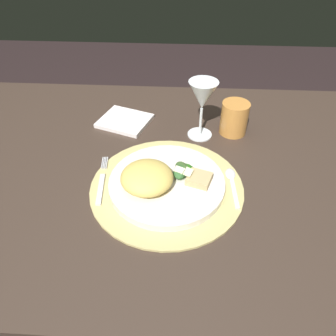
# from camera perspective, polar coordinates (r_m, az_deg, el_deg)

# --- Properties ---
(ground_plane) EXTENTS (6.00, 6.00, 0.00)m
(ground_plane) POSITION_cam_1_polar(r_m,az_deg,el_deg) (1.45, -1.46, -22.66)
(ground_plane) COLOR black
(dining_table) EXTENTS (1.30, 0.88, 0.76)m
(dining_table) POSITION_cam_1_polar(r_m,az_deg,el_deg) (0.95, -2.07, -6.48)
(dining_table) COLOR #382B22
(dining_table) RESTS_ON ground
(placemat) EXTENTS (0.37, 0.37, 0.01)m
(placemat) POSITION_cam_1_polar(r_m,az_deg,el_deg) (0.77, -0.21, -3.39)
(placemat) COLOR tan
(placemat) RESTS_ON dining_table
(dinner_plate) EXTENTS (0.28, 0.28, 0.02)m
(dinner_plate) POSITION_cam_1_polar(r_m,az_deg,el_deg) (0.76, -0.22, -2.73)
(dinner_plate) COLOR silver
(dinner_plate) RESTS_ON placemat
(pasta_serving) EXTENTS (0.15, 0.15, 0.05)m
(pasta_serving) POSITION_cam_1_polar(r_m,az_deg,el_deg) (0.73, -3.82, -1.69)
(pasta_serving) COLOR #E2C25E
(pasta_serving) RESTS_ON dinner_plate
(salad_greens) EXTENTS (0.07, 0.07, 0.03)m
(salad_greens) POSITION_cam_1_polar(r_m,az_deg,el_deg) (0.77, 2.74, -0.43)
(salad_greens) COLOR #2F5A2C
(salad_greens) RESTS_ON dinner_plate
(bread_piece) EXTENTS (0.07, 0.06, 0.02)m
(bread_piece) POSITION_cam_1_polar(r_m,az_deg,el_deg) (0.75, 5.64, -1.97)
(bread_piece) COLOR tan
(bread_piece) RESTS_ON dinner_plate
(fork) EXTENTS (0.03, 0.17, 0.00)m
(fork) POSITION_cam_1_polar(r_m,az_deg,el_deg) (0.79, -11.86, -2.45)
(fork) COLOR silver
(fork) RESTS_ON placemat
(spoon) EXTENTS (0.03, 0.14, 0.01)m
(spoon) POSITION_cam_1_polar(r_m,az_deg,el_deg) (0.79, 11.41, -2.22)
(spoon) COLOR silver
(spoon) RESTS_ON placemat
(napkin) EXTENTS (0.18, 0.17, 0.01)m
(napkin) POSITION_cam_1_polar(r_m,az_deg,el_deg) (1.01, -7.79, 8.42)
(napkin) COLOR white
(napkin) RESTS_ON dining_table
(wine_glass) EXTENTS (0.08, 0.08, 0.17)m
(wine_glass) POSITION_cam_1_polar(r_m,az_deg,el_deg) (0.88, 6.25, 12.55)
(wine_glass) COLOR silver
(wine_glass) RESTS_ON dining_table
(amber_tumbler) EXTENTS (0.08, 0.08, 0.10)m
(amber_tumbler) POSITION_cam_1_polar(r_m,az_deg,el_deg) (0.95, 11.84, 8.78)
(amber_tumbler) COLOR #C8823B
(amber_tumbler) RESTS_ON dining_table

